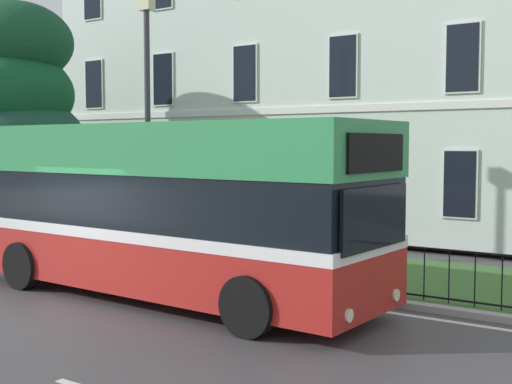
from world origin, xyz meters
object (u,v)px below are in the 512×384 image
object	(u,v)px
single_decker_bus	(167,207)
litter_bin	(280,245)
evergreen_tree	(11,143)
georgian_townhouse	(317,50)
street_lamp_post	(148,109)

from	to	relation	value
single_decker_bus	litter_bin	world-z (taller)	single_decker_bus
evergreen_tree	single_decker_bus	distance (m)	10.14
georgian_townhouse	litter_bin	size ratio (longest dim) A/B	14.47
georgian_townhouse	street_lamp_post	distance (m)	10.35
single_decker_bus	street_lamp_post	bearing A→B (deg)	140.82
single_decker_bus	street_lamp_post	world-z (taller)	street_lamp_post
single_decker_bus	street_lamp_post	distance (m)	4.19
street_lamp_post	litter_bin	size ratio (longest dim) A/B	5.32
evergreen_tree	single_decker_bus	xyz separation A→B (m)	(9.45, -3.45, -1.25)
georgian_townhouse	evergreen_tree	xyz separation A→B (m)	(-5.88, -8.95, -3.40)
street_lamp_post	litter_bin	xyz separation A→B (m)	(3.51, 0.41, -3.06)
evergreen_tree	street_lamp_post	bearing A→B (deg)	-8.73
street_lamp_post	georgian_townhouse	bearing A→B (deg)	94.78
street_lamp_post	litter_bin	world-z (taller)	street_lamp_post
evergreen_tree	litter_bin	bearing A→B (deg)	-3.49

